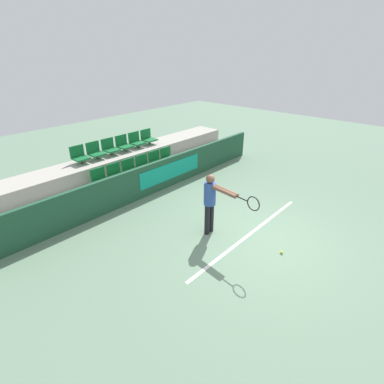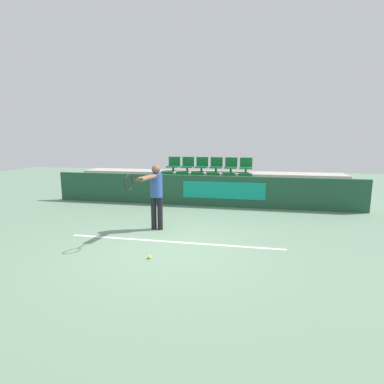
{
  "view_description": "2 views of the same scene",
  "coord_description": "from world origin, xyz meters",
  "views": [
    {
      "loc": [
        -5.64,
        -2.78,
        4.21
      ],
      "look_at": [
        -0.31,
        2.01,
        0.75
      ],
      "focal_mm": 28.0,
      "sensor_mm": 36.0,
      "label": 1
    },
    {
      "loc": [
        1.59,
        -5.56,
        2.17
      ],
      "look_at": [
        0.06,
        2.15,
        0.77
      ],
      "focal_mm": 28.0,
      "sensor_mm": 36.0,
      "label": 2
    }
  ],
  "objects": [
    {
      "name": "ground_plane",
      "position": [
        0.0,
        0.0,
        0.0
      ],
      "size": [
        30.0,
        30.0,
        0.0
      ],
      "primitive_type": "plane",
      "color": "slate"
    },
    {
      "name": "court_baseline",
      "position": [
        0.0,
        0.34,
        0.0
      ],
      "size": [
        4.67,
        0.08,
        0.01
      ],
      "color": "white",
      "rests_on": "ground"
    },
    {
      "name": "barrier_wall",
      "position": [
        0.01,
        3.95,
        0.5
      ],
      "size": [
        10.13,
        0.14,
        1.0
      ],
      "color": "#1E4C33",
      "rests_on": "ground"
    },
    {
      "name": "bleacher_tier_front",
      "position": [
        0.0,
        4.56,
        0.24
      ],
      "size": [
        9.73,
        1.06,
        0.47
      ],
      "color": "#ADA89E",
      "rests_on": "ground"
    },
    {
      "name": "bleacher_tier_middle",
      "position": [
        0.0,
        5.63,
        0.47
      ],
      "size": [
        9.73,
        1.06,
        0.95
      ],
      "color": "#ADA89E",
      "rests_on": "ground"
    },
    {
      "name": "stadium_chair_0",
      "position": [
        -1.39,
        4.69,
        0.71
      ],
      "size": [
        0.46,
        0.45,
        0.54
      ],
      "color": "#333333",
      "rests_on": "bleacher_tier_front"
    },
    {
      "name": "stadium_chair_1",
      "position": [
        -0.83,
        4.69,
        0.71
      ],
      "size": [
        0.46,
        0.45,
        0.54
      ],
      "color": "#333333",
      "rests_on": "bleacher_tier_front"
    },
    {
      "name": "stadium_chair_2",
      "position": [
        -0.28,
        4.69,
        0.71
      ],
      "size": [
        0.46,
        0.45,
        0.54
      ],
      "color": "#333333",
      "rests_on": "bleacher_tier_front"
    },
    {
      "name": "stadium_chair_3",
      "position": [
        0.28,
        4.69,
        0.71
      ],
      "size": [
        0.46,
        0.45,
        0.54
      ],
      "color": "#333333",
      "rests_on": "bleacher_tier_front"
    },
    {
      "name": "stadium_chair_4",
      "position": [
        0.83,
        4.69,
        0.71
      ],
      "size": [
        0.46,
        0.45,
        0.54
      ],
      "color": "#333333",
      "rests_on": "bleacher_tier_front"
    },
    {
      "name": "stadium_chair_5",
      "position": [
        1.39,
        4.69,
        0.71
      ],
      "size": [
        0.46,
        0.45,
        0.54
      ],
      "color": "#333333",
      "rests_on": "bleacher_tier_front"
    },
    {
      "name": "stadium_chair_6",
      "position": [
        -1.39,
        5.75,
        1.18
      ],
      "size": [
        0.46,
        0.45,
        0.54
      ],
      "color": "#333333",
      "rests_on": "bleacher_tier_middle"
    },
    {
      "name": "stadium_chair_7",
      "position": [
        -0.83,
        5.75,
        1.18
      ],
      "size": [
        0.46,
        0.45,
        0.54
      ],
      "color": "#333333",
      "rests_on": "bleacher_tier_middle"
    },
    {
      "name": "stadium_chair_8",
      "position": [
        -0.28,
        5.75,
        1.18
      ],
      "size": [
        0.46,
        0.45,
        0.54
      ],
      "color": "#333333",
      "rests_on": "bleacher_tier_middle"
    },
    {
      "name": "stadium_chair_9",
      "position": [
        0.28,
        5.75,
        1.18
      ],
      "size": [
        0.46,
        0.45,
        0.54
      ],
      "color": "#333333",
      "rests_on": "bleacher_tier_middle"
    },
    {
      "name": "stadium_chair_10",
      "position": [
        0.83,
        5.75,
        1.18
      ],
      "size": [
        0.46,
        0.45,
        0.54
      ],
      "color": "#333333",
      "rests_on": "bleacher_tier_middle"
    },
    {
      "name": "stadium_chair_11",
      "position": [
        1.39,
        5.75,
        1.18
      ],
      "size": [
        0.46,
        0.45,
        0.54
      ],
      "color": "#333333",
      "rests_on": "bleacher_tier_middle"
    },
    {
      "name": "tennis_player",
      "position": [
        -0.62,
        1.08,
        0.96
      ],
      "size": [
        0.33,
        1.57,
        1.57
      ],
      "rotation": [
        0.0,
        0.0,
        -0.12
      ],
      "color": "black",
      "rests_on": "ground"
    },
    {
      "name": "tennis_ball",
      "position": [
        -0.19,
        -0.61,
        0.03
      ],
      "size": [
        0.07,
        0.07,
        0.07
      ],
      "color": "#CCDB33",
      "rests_on": "ground"
    }
  ]
}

